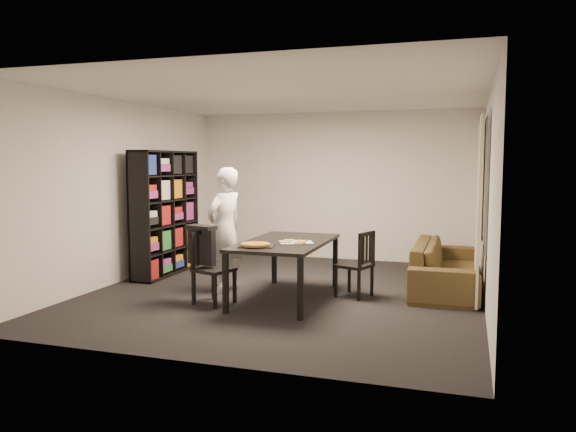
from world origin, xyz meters
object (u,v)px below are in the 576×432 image
(chair_right, at_px, (360,260))
(baking_tray, at_px, (257,246))
(bookshelf, at_px, (165,213))
(sofa, at_px, (447,266))
(person, at_px, (225,230))
(pepperoni_pizza, at_px, (255,244))
(chair_left, at_px, (209,262))
(dining_table, at_px, (286,246))

(chair_right, relative_size, baking_tray, 2.13)
(bookshelf, distance_m, sofa, 4.23)
(person, xyz_separation_m, pepperoni_pizza, (0.73, -0.75, -0.06))
(bookshelf, relative_size, pepperoni_pizza, 5.43)
(bookshelf, relative_size, baking_tray, 4.75)
(bookshelf, bearing_deg, pepperoni_pizza, -36.23)
(bookshelf, bearing_deg, chair_left, -45.07)
(bookshelf, bearing_deg, baking_tray, -35.51)
(dining_table, height_order, baking_tray, baking_tray)
(bookshelf, distance_m, chair_left, 2.06)
(person, height_order, sofa, person)
(dining_table, relative_size, chair_right, 2.09)
(chair_right, distance_m, sofa, 1.35)
(chair_left, distance_m, chair_right, 1.91)
(bookshelf, xyz_separation_m, chair_right, (3.13, -0.59, -0.46))
(chair_left, distance_m, person, 0.74)
(dining_table, distance_m, pepperoni_pizza, 0.59)
(person, height_order, pepperoni_pizza, person)
(chair_left, height_order, sofa, chair_left)
(chair_right, distance_m, person, 1.84)
(chair_left, distance_m, sofa, 3.23)
(baking_tray, relative_size, sofa, 0.18)
(dining_table, bearing_deg, pepperoni_pizza, -109.41)
(person, bearing_deg, dining_table, 95.13)
(bookshelf, relative_size, person, 1.14)
(baking_tray, bearing_deg, sofa, 39.43)
(dining_table, xyz_separation_m, chair_right, (0.87, 0.38, -0.19))
(bookshelf, distance_m, person, 1.55)
(chair_left, bearing_deg, person, 24.52)
(pepperoni_pizza, relative_size, sofa, 0.16)
(person, bearing_deg, pepperoni_pizza, 61.89)
(baking_tray, relative_size, pepperoni_pizza, 1.14)
(chair_right, height_order, pepperoni_pizza, chair_right)
(dining_table, distance_m, chair_right, 0.97)
(chair_left, bearing_deg, chair_right, -46.33)
(chair_left, relative_size, pepperoni_pizza, 2.53)
(sofa, bearing_deg, chair_left, 121.18)
(dining_table, relative_size, person, 1.07)
(dining_table, xyz_separation_m, pepperoni_pizza, (-0.19, -0.55, 0.09))
(dining_table, distance_m, baking_tray, 0.55)
(chair_left, xyz_separation_m, sofa, (2.76, 1.67, -0.18))
(person, bearing_deg, baking_tray, 63.48)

